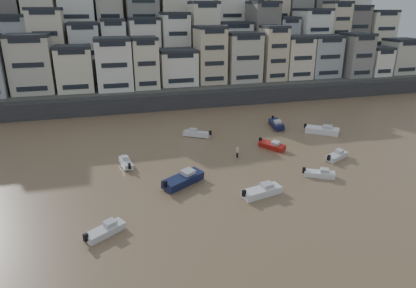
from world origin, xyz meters
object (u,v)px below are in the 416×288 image
object	(u,v)px
boat_e	(272,145)
boat_b	(320,173)
boat_a	(262,190)
boat_c	(183,178)
boat_d	(337,155)
person_pink	(237,152)
boat_f	(126,162)
boat_g	(322,129)
boat_j	(105,229)
boat_h	(197,133)
boat_i	(276,123)

from	to	relation	value
boat_e	boat_b	bearing A→B (deg)	-22.48
boat_a	boat_c	world-z (taller)	boat_c
boat_d	person_pink	size ratio (longest dim) A/B	2.79
boat_f	boat_b	bearing A→B (deg)	-122.69
boat_a	boat_c	distance (m)	10.32
boat_a	boat_g	distance (m)	27.78
boat_f	boat_j	world-z (taller)	boat_j
boat_c	boat_h	xyz separation A→B (m)	(6.51, 18.13, -0.18)
boat_i	boat_b	bearing A→B (deg)	-0.30
boat_i	boat_h	bearing A→B (deg)	-75.81
boat_g	boat_h	distance (m)	22.96
boat_d	boat_f	bearing A→B (deg)	142.18
boat_h	boat_f	bearing A→B (deg)	70.89
boat_f	boat_d	bearing A→B (deg)	-110.16
boat_a	boat_c	size ratio (longest dim) A/B	0.85
boat_d	boat_e	bearing A→B (deg)	111.71
boat_j	boat_h	bearing A→B (deg)	25.52
boat_a	boat_f	distance (m)	20.66
boat_e	boat_g	xyz separation A→B (m)	(12.16, 4.54, 0.21)
boat_f	boat_g	bearing A→B (deg)	-90.76
boat_f	boat_a	bearing A→B (deg)	-140.90
boat_a	person_pink	distance (m)	12.58
boat_d	boat_j	distance (m)	36.21
boat_h	boat_e	bearing A→B (deg)	171.49
boat_a	boat_b	distance (m)	10.16
boat_g	boat_i	world-z (taller)	boat_g
boat_g	boat_d	bearing A→B (deg)	-73.67
boat_h	boat_i	world-z (taller)	boat_i
boat_e	boat_j	world-z (taller)	boat_e
boat_a	boat_e	xyz separation A→B (m)	(8.16, 14.40, -0.09)
boat_e	boat_f	xyz separation A→B (m)	(-23.53, -0.59, -0.07)
boat_d	boat_i	size ratio (longest dim) A/B	0.81
boat_g	boat_h	bearing A→B (deg)	-153.84
boat_d	boat_b	bearing A→B (deg)	-167.34
boat_a	boat_h	world-z (taller)	boat_a
boat_e	boat_i	bearing A→B (deg)	120.45
boat_e	boat_g	bearing A→B (deg)	80.13
boat_d	boat_g	distance (m)	12.19
boat_c	boat_d	distance (m)	24.46
boat_i	person_pink	bearing A→B (deg)	-35.06
boat_b	boat_e	size ratio (longest dim) A/B	0.89
boat_i	boat_f	bearing A→B (deg)	-58.92
boat_d	boat_e	distance (m)	10.16
boat_c	boat_f	distance (m)	10.58
boat_b	boat_f	xyz separation A→B (m)	(-25.14, 11.06, 0.00)
boat_d	boat_h	size ratio (longest dim) A/B	0.91
boat_j	person_pink	world-z (taller)	person_pink
boat_e	boat_g	world-z (taller)	boat_g
boat_e	person_pink	distance (m)	7.02
boat_b	boat_h	bearing A→B (deg)	148.69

